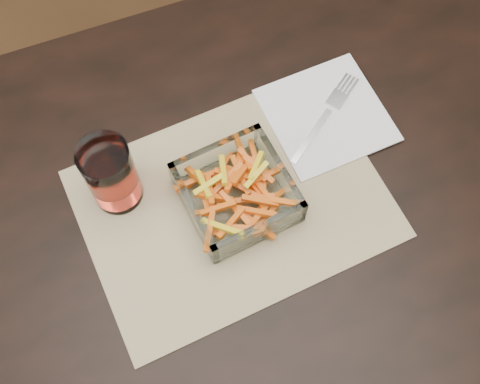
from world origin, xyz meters
name	(u,v)px	position (x,y,z in m)	size (l,w,h in m)	color
dining_table	(281,236)	(0.00, 0.00, 0.66)	(1.60, 0.90, 0.75)	black
placemat	(233,203)	(-0.06, 0.05, 0.75)	(0.45, 0.33, 0.00)	tan
glass_bowl	(237,194)	(-0.06, 0.05, 0.78)	(0.17, 0.17, 0.06)	white
tumbler	(112,176)	(-0.22, 0.13, 0.81)	(0.07, 0.07, 0.13)	white
napkin	(326,115)	(0.13, 0.14, 0.76)	(0.18, 0.18, 0.00)	white
fork	(326,115)	(0.13, 0.14, 0.76)	(0.17, 0.13, 0.00)	silver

